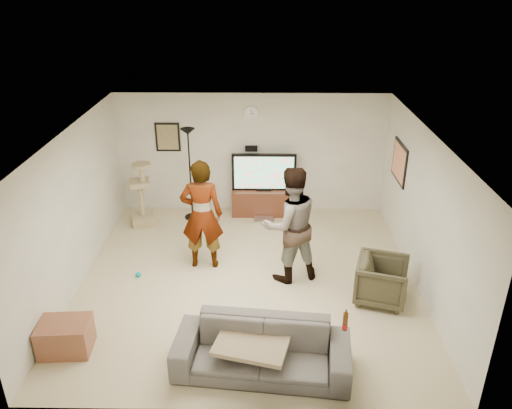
{
  "coord_description": "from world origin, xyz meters",
  "views": [
    {
      "loc": [
        0.23,
        -7.06,
        4.68
      ],
      "look_at": [
        0.13,
        0.2,
        1.28
      ],
      "focal_mm": 35.26,
      "sensor_mm": 36.0,
      "label": 1
    }
  ],
  "objects_px": {
    "side_table": "(65,336)",
    "beer_bottle": "(345,322)",
    "person_right": "(290,225)",
    "tv": "(264,172)",
    "tv_stand": "(264,202)",
    "person_left": "(202,215)",
    "floor_lamp": "(190,175)",
    "sofa": "(262,349)",
    "armchair": "(382,280)",
    "cat_tree": "(141,194)"
  },
  "relations": [
    {
      "from": "side_table",
      "to": "armchair",
      "type": "bearing_deg",
      "value": 15.15
    },
    {
      "from": "tv",
      "to": "cat_tree",
      "type": "distance_m",
      "value": 2.51
    },
    {
      "from": "floor_lamp",
      "to": "side_table",
      "type": "height_order",
      "value": "floor_lamp"
    },
    {
      "from": "person_left",
      "to": "beer_bottle",
      "type": "relative_size",
      "value": 7.76
    },
    {
      "from": "person_left",
      "to": "person_right",
      "type": "relative_size",
      "value": 0.99
    },
    {
      "from": "tv_stand",
      "to": "armchair",
      "type": "bearing_deg",
      "value": -59.13
    },
    {
      "from": "tv_stand",
      "to": "person_left",
      "type": "distance_m",
      "value": 2.41
    },
    {
      "from": "person_right",
      "to": "sofa",
      "type": "xyz_separation_m",
      "value": [
        -0.44,
        -2.17,
        -0.66
      ]
    },
    {
      "from": "side_table",
      "to": "tv_stand",
      "type": "bearing_deg",
      "value": 57.98
    },
    {
      "from": "person_left",
      "to": "armchair",
      "type": "height_order",
      "value": "person_left"
    },
    {
      "from": "tv_stand",
      "to": "tv",
      "type": "distance_m",
      "value": 0.66
    },
    {
      "from": "tv_stand",
      "to": "side_table",
      "type": "bearing_deg",
      "value": -122.02
    },
    {
      "from": "tv_stand",
      "to": "floor_lamp",
      "type": "bearing_deg",
      "value": -172.09
    },
    {
      "from": "person_left",
      "to": "beer_bottle",
      "type": "bearing_deg",
      "value": 127.98
    },
    {
      "from": "tv",
      "to": "person_left",
      "type": "distance_m",
      "value": 2.3
    },
    {
      "from": "person_right",
      "to": "armchair",
      "type": "relative_size",
      "value": 2.54
    },
    {
      "from": "beer_bottle",
      "to": "person_right",
      "type": "bearing_deg",
      "value": 104.95
    },
    {
      "from": "person_right",
      "to": "sofa",
      "type": "distance_m",
      "value": 2.31
    },
    {
      "from": "cat_tree",
      "to": "person_right",
      "type": "xyz_separation_m",
      "value": [
        2.85,
        -1.89,
        0.32
      ]
    },
    {
      "from": "armchair",
      "to": "floor_lamp",
      "type": "bearing_deg",
      "value": 65.99
    },
    {
      "from": "beer_bottle",
      "to": "tv_stand",
      "type": "bearing_deg",
      "value": 102.28
    },
    {
      "from": "person_left",
      "to": "sofa",
      "type": "height_order",
      "value": "person_left"
    },
    {
      "from": "tv_stand",
      "to": "sofa",
      "type": "height_order",
      "value": "sofa"
    },
    {
      "from": "tv_stand",
      "to": "armchair",
      "type": "xyz_separation_m",
      "value": [
        1.82,
        -3.04,
        0.08
      ]
    },
    {
      "from": "person_right",
      "to": "beer_bottle",
      "type": "height_order",
      "value": "person_right"
    },
    {
      "from": "tv_stand",
      "to": "person_right",
      "type": "distance_m",
      "value": 2.55
    },
    {
      "from": "person_left",
      "to": "armchair",
      "type": "relative_size",
      "value": 2.51
    },
    {
      "from": "side_table",
      "to": "tv",
      "type": "bearing_deg",
      "value": 57.98
    },
    {
      "from": "tv",
      "to": "tv_stand",
      "type": "bearing_deg",
      "value": 0.0
    },
    {
      "from": "tv",
      "to": "beer_bottle",
      "type": "distance_m",
      "value": 4.7
    },
    {
      "from": "sofa",
      "to": "floor_lamp",
      "type": "bearing_deg",
      "value": 114.47
    },
    {
      "from": "cat_tree",
      "to": "armchair",
      "type": "bearing_deg",
      "value": -30.59
    },
    {
      "from": "person_right",
      "to": "beer_bottle",
      "type": "bearing_deg",
      "value": 85.68
    },
    {
      "from": "floor_lamp",
      "to": "person_left",
      "type": "height_order",
      "value": "person_left"
    },
    {
      "from": "person_left",
      "to": "tv",
      "type": "bearing_deg",
      "value": -117.65
    },
    {
      "from": "side_table",
      "to": "beer_bottle",
      "type": "bearing_deg",
      "value": -5.2
    },
    {
      "from": "tv_stand",
      "to": "cat_tree",
      "type": "relative_size",
      "value": 0.99
    },
    {
      "from": "floor_lamp",
      "to": "beer_bottle",
      "type": "xyz_separation_m",
      "value": [
        2.48,
        -4.38,
        -0.18
      ]
    },
    {
      "from": "tv",
      "to": "beer_bottle",
      "type": "relative_size",
      "value": 5.24
    },
    {
      "from": "tv",
      "to": "person_left",
      "type": "xyz_separation_m",
      "value": [
        -1.04,
        -2.06,
        0.03
      ]
    },
    {
      "from": "cat_tree",
      "to": "armchair",
      "type": "height_order",
      "value": "cat_tree"
    },
    {
      "from": "cat_tree",
      "to": "beer_bottle",
      "type": "height_order",
      "value": "cat_tree"
    },
    {
      "from": "armchair",
      "to": "cat_tree",
      "type": "bearing_deg",
      "value": 76.08
    },
    {
      "from": "person_right",
      "to": "side_table",
      "type": "relative_size",
      "value": 2.94
    },
    {
      "from": "tv_stand",
      "to": "cat_tree",
      "type": "bearing_deg",
      "value": -167.75
    },
    {
      "from": "cat_tree",
      "to": "floor_lamp",
      "type": "bearing_deg",
      "value": 18.7
    },
    {
      "from": "tv",
      "to": "side_table",
      "type": "bearing_deg",
      "value": -122.02
    },
    {
      "from": "tv_stand",
      "to": "beer_bottle",
      "type": "distance_m",
      "value": 4.72
    },
    {
      "from": "tv_stand",
      "to": "beer_bottle",
      "type": "height_order",
      "value": "beer_bottle"
    },
    {
      "from": "person_left",
      "to": "side_table",
      "type": "distance_m",
      "value": 2.83
    }
  ]
}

